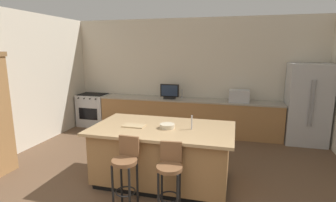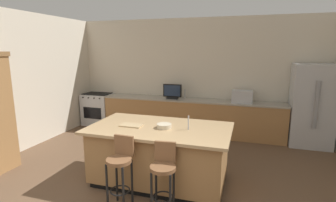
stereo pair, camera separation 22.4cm
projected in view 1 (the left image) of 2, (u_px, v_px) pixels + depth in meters
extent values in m
cube|color=beige|center=(192.00, 75.00, 6.89)|extent=(6.94, 0.12, 2.94)
cube|color=beige|center=(12.00, 83.00, 5.27)|extent=(0.12, 5.54, 2.94)
cube|color=#9E7042|center=(188.00, 117.00, 6.74)|extent=(4.61, 0.60, 0.86)
cube|color=#9E9384|center=(188.00, 100.00, 6.65)|extent=(4.63, 0.62, 0.04)
cube|color=black|center=(163.00, 179.00, 4.30)|extent=(1.99, 1.03, 0.09)
cube|color=#9E7042|center=(163.00, 153.00, 4.21)|extent=(2.07, 1.11, 0.80)
cube|color=tan|center=(163.00, 128.00, 4.13)|extent=(2.23, 1.27, 0.04)
cube|color=#B7BABF|center=(307.00, 104.00, 5.90)|extent=(0.88, 0.70, 1.84)
cylinder|color=gray|center=(310.00, 103.00, 5.54)|extent=(0.02, 0.02, 1.01)
cylinder|color=gray|center=(314.00, 104.00, 5.52)|extent=(0.02, 0.02, 1.01)
cube|color=#B7BABF|center=(94.00, 110.00, 7.42)|extent=(0.80, 0.60, 0.89)
cube|color=black|center=(88.00, 114.00, 7.14)|extent=(0.56, 0.01, 0.32)
cube|color=black|center=(93.00, 94.00, 7.33)|extent=(0.72, 0.50, 0.02)
cylinder|color=black|center=(78.00, 98.00, 7.11)|extent=(0.04, 0.03, 0.04)
cylinder|color=black|center=(84.00, 98.00, 7.06)|extent=(0.04, 0.03, 0.04)
cylinder|color=black|center=(90.00, 99.00, 7.02)|extent=(0.04, 0.03, 0.04)
cylinder|color=black|center=(96.00, 99.00, 6.98)|extent=(0.04, 0.03, 0.04)
cube|color=#B7BABF|center=(239.00, 96.00, 6.30)|extent=(0.48, 0.36, 0.29)
cube|color=black|center=(170.00, 98.00, 6.71)|extent=(0.29, 0.16, 0.05)
cube|color=black|center=(170.00, 90.00, 6.68)|extent=(0.48, 0.05, 0.33)
cube|color=#1E2D47|center=(169.00, 91.00, 6.65)|extent=(0.43, 0.01, 0.28)
cylinder|color=#B2B2B7|center=(182.00, 94.00, 6.76)|extent=(0.02, 0.02, 0.24)
cylinder|color=#B2B2B7|center=(192.00, 122.00, 3.98)|extent=(0.02, 0.02, 0.22)
cylinder|color=brown|center=(124.00, 161.00, 3.44)|extent=(0.34, 0.34, 0.05)
cube|color=brown|center=(129.00, 146.00, 3.55)|extent=(0.29, 0.05, 0.28)
cylinder|color=black|center=(113.00, 189.00, 3.43)|extent=(0.03, 0.03, 0.66)
cylinder|color=black|center=(130.00, 192.00, 3.36)|extent=(0.03, 0.03, 0.66)
cylinder|color=black|center=(121.00, 180.00, 3.66)|extent=(0.03, 0.03, 0.66)
cylinder|color=black|center=(137.00, 183.00, 3.59)|extent=(0.03, 0.03, 0.66)
torus|color=black|center=(125.00, 191.00, 3.53)|extent=(0.28, 0.28, 0.02)
cylinder|color=brown|center=(169.00, 168.00, 3.35)|extent=(0.34, 0.34, 0.05)
cube|color=brown|center=(171.00, 152.00, 3.46)|extent=(0.29, 0.07, 0.28)
cylinder|color=black|center=(158.00, 196.00, 3.31)|extent=(0.03, 0.03, 0.62)
cylinder|color=black|center=(177.00, 198.00, 3.28)|extent=(0.03, 0.03, 0.62)
cylinder|color=black|center=(162.00, 186.00, 3.55)|extent=(0.03, 0.03, 0.62)
cylinder|color=black|center=(180.00, 188.00, 3.51)|extent=(0.03, 0.03, 0.62)
torus|color=black|center=(169.00, 197.00, 3.43)|extent=(0.28, 0.28, 0.02)
cylinder|color=beige|center=(167.00, 126.00, 4.06)|extent=(0.23, 0.23, 0.07)
cube|color=tan|center=(134.00, 126.00, 4.16)|extent=(0.35, 0.21, 0.02)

